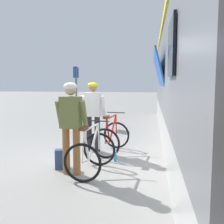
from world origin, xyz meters
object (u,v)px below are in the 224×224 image
bicycle_near_white (91,153)px  platform_sign_post (76,85)px  cyclist_near_in_olive (71,120)px  bicycle_far_red (111,137)px  backpack_on_platform (62,159)px  water_bottle_by_the_backpack (63,161)px  water_bottle_near_the_bikes (115,157)px  cyclist_far_in_white (93,110)px

bicycle_near_white → platform_sign_post: size_ratio=0.47×
cyclist_near_in_olive → platform_sign_post: size_ratio=0.73×
bicycle_far_red → backpack_on_platform: 1.60m
bicycle_near_white → backpack_on_platform: (-0.66, 0.21, -0.20)m
bicycle_near_white → water_bottle_by_the_backpack: (-0.72, 0.41, -0.30)m
water_bottle_by_the_backpack → platform_sign_post: platform_sign_post is taller
bicycle_far_red → water_bottle_by_the_backpack: bicycle_far_red is taller
bicycle_near_white → backpack_on_platform: size_ratio=2.84×
backpack_on_platform → water_bottle_near_the_bikes: size_ratio=1.72×
water_bottle_by_the_backpack → water_bottle_near_the_bikes: bearing=21.8°
cyclist_far_in_white → bicycle_far_red: (0.48, -0.14, -0.65)m
backpack_on_platform → platform_sign_post: bearing=86.3°
bicycle_near_white → bicycle_far_red: size_ratio=0.99×
water_bottle_by_the_backpack → bicycle_far_red: bearing=53.0°
bicycle_near_white → backpack_on_platform: bicycle_near_white is taller
cyclist_far_in_white → water_bottle_near_the_bikes: 1.45m
cyclist_far_in_white → backpack_on_platform: (-0.33, -1.50, -0.85)m
backpack_on_platform → water_bottle_near_the_bikes: bearing=15.5°
bicycle_far_red → platform_sign_post: 5.06m
bicycle_far_red → platform_sign_post: size_ratio=0.48×
bicycle_near_white → water_bottle_by_the_backpack: bearing=150.5°
water_bottle_near_the_bikes → cyclist_far_in_white: bearing=128.2°
cyclist_near_in_olive → bicycle_near_white: (0.37, 0.08, -0.65)m
bicycle_near_white → water_bottle_by_the_backpack: size_ratio=5.79×
bicycle_near_white → cyclist_near_in_olive: bearing=-167.5°
bicycle_far_red → backpack_on_platform: (-0.82, -1.36, -0.20)m
cyclist_far_in_white → bicycle_near_white: size_ratio=1.55×
cyclist_far_in_white → platform_sign_post: size_ratio=0.73×
backpack_on_platform → platform_sign_post: 6.10m
cyclist_near_in_olive → water_bottle_by_the_backpack: size_ratio=8.97×
bicycle_near_white → backpack_on_platform: bearing=162.6°
backpack_on_platform → water_bottle_by_the_backpack: (-0.06, 0.20, -0.10)m
cyclist_far_in_white → backpack_on_platform: cyclist_far_in_white is taller
bicycle_near_white → cyclist_far_in_white: bearing=100.9°
cyclist_far_in_white → bicycle_far_red: cyclist_far_in_white is taller
cyclist_near_in_olive → backpack_on_platform: size_ratio=4.40×
cyclist_near_in_olive → bicycle_far_red: 1.85m
water_bottle_near_the_bikes → water_bottle_by_the_backpack: water_bottle_near_the_bikes is taller
backpack_on_platform → bicycle_near_white: bearing=-33.7°
cyclist_near_in_olive → bicycle_far_red: (0.53, 1.65, -0.65)m
water_bottle_near_the_bikes → cyclist_near_in_olive: bearing=-128.3°
bicycle_near_white → water_bottle_near_the_bikes: bearing=67.0°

